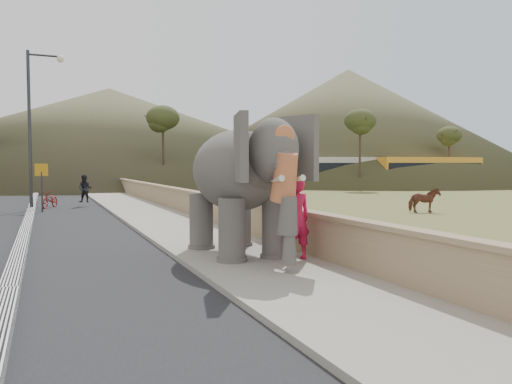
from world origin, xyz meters
TOP-DOWN VIEW (x-y plane):
  - ground at (0.00, 0.00)m, footprint 160.00×160.00m
  - road at (-5.00, 10.00)m, footprint 7.00×120.00m
  - median at (-5.00, 10.00)m, footprint 0.35×120.00m
  - walkway at (0.00, 10.00)m, footprint 3.00×120.00m
  - parapet at (1.65, 10.00)m, footprint 0.30×120.00m
  - lamppost at (-4.69, 18.18)m, footprint 1.76×0.36m
  - signboard at (-4.50, 17.24)m, footprint 0.60×0.08m
  - cow at (12.68, 9.94)m, footprint 1.58×1.12m
  - distant_car at (18.70, 35.58)m, footprint 4.35×2.05m
  - bus_white at (25.09, 32.94)m, footprint 11.28×4.77m
  - bus_orange at (31.26, 30.22)m, footprint 11.22×3.81m
  - hill_right at (36.00, 52.00)m, footprint 56.00×56.00m
  - hill_far at (5.00, 70.00)m, footprint 80.00×80.00m
  - elephant_and_man at (0.02, 2.36)m, footprint 2.54×4.56m
  - motorcyclist at (-3.40, 19.81)m, footprint 2.91×1.88m
  - trees at (0.68, 27.83)m, footprint 46.95×41.32m

SIDE VIEW (x-z plane):
  - ground at x=0.00m, z-range 0.00..0.00m
  - road at x=-5.00m, z-range 0.00..0.03m
  - walkway at x=0.00m, z-range 0.00..0.15m
  - median at x=-5.00m, z-range 0.00..0.22m
  - parapet at x=1.65m, z-range 0.00..1.10m
  - cow at x=12.68m, z-range 0.00..1.22m
  - motorcyclist at x=-3.40m, z-range -0.21..1.59m
  - distant_car at x=18.70m, z-range 0.00..1.44m
  - bus_white at x=25.09m, z-range 0.00..3.10m
  - bus_orange at x=31.26m, z-range 0.00..3.10m
  - signboard at x=-4.50m, z-range 0.44..2.84m
  - elephant_and_man at x=0.02m, z-range 0.14..3.35m
  - trees at x=0.68m, z-range -0.80..8.64m
  - lamppost at x=-4.69m, z-range 0.87..8.87m
  - hill_far at x=5.00m, z-range 0.00..14.00m
  - hill_right at x=36.00m, z-range 0.00..16.00m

